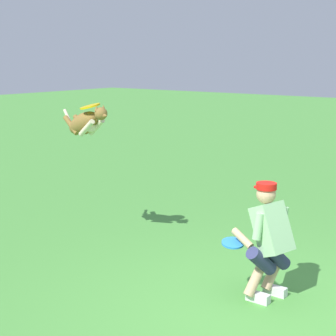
# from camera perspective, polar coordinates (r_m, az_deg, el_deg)

# --- Properties ---
(ground_plane) EXTENTS (60.00, 60.00, 0.00)m
(ground_plane) POSITION_cam_1_polar(r_m,az_deg,el_deg) (5.88, 9.84, -15.06)
(ground_plane) COLOR #4B933D
(person) EXTENTS (0.65, 0.66, 1.29)m
(person) POSITION_cam_1_polar(r_m,az_deg,el_deg) (6.06, 10.43, -7.14)
(person) COLOR silver
(person) RESTS_ON ground_plane
(dog) EXTENTS (1.06, 0.40, 0.52)m
(dog) POSITION_cam_1_polar(r_m,az_deg,el_deg) (7.62, -8.55, 4.66)
(dog) COLOR olive
(frisbee_flying) EXTENTS (0.29, 0.30, 0.11)m
(frisbee_flying) POSITION_cam_1_polar(r_m,az_deg,el_deg) (7.45, -8.08, 6.36)
(frisbee_flying) COLOR yellow
(frisbee_held) EXTENTS (0.35, 0.35, 0.07)m
(frisbee_held) POSITION_cam_1_polar(r_m,az_deg,el_deg) (6.11, 6.75, -7.73)
(frisbee_held) COLOR #2D85E9
(frisbee_held) RESTS_ON person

